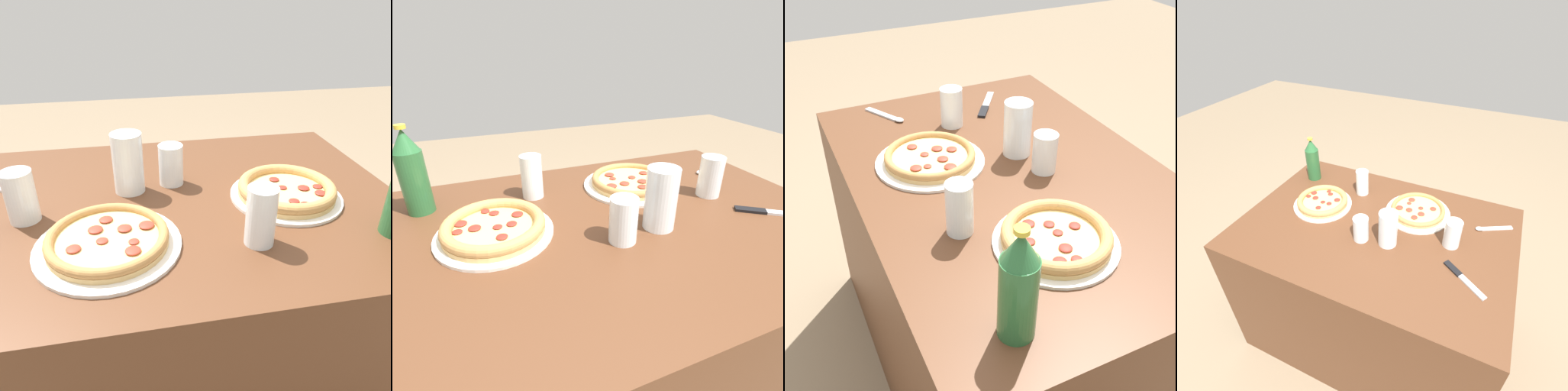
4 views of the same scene
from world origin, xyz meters
TOP-DOWN VIEW (x-y plane):
  - ground_plane at (0.00, 0.00)m, footprint 8.00×8.00m
  - table at (0.00, 0.00)m, footprint 1.21×0.83m
  - pizza_veggie at (-0.30, 0.04)m, footprint 0.29×0.29m
  - pizza_margherita at (0.14, 0.18)m, footprint 0.31×0.31m
  - glass_orange_juice at (-0.17, 0.22)m, footprint 0.06×0.06m
  - glass_mango_juice at (0.33, 0.03)m, footprint 0.07×0.07m
  - glass_cola at (-0.03, -0.09)m, footprint 0.07×0.07m
  - glass_lemonade at (0.09, -0.07)m, footprint 0.08×0.08m
  - knife at (0.42, -0.13)m, footprint 0.18×0.14m

SIDE VIEW (x-z plane):
  - ground_plane at x=0.00m, z-range 0.00..0.00m
  - table at x=0.00m, z-range 0.00..0.76m
  - knife at x=0.42m, z-range 0.76..0.77m
  - pizza_margherita at x=0.14m, z-range 0.76..0.80m
  - pizza_veggie at x=-0.30m, z-range 0.76..0.80m
  - glass_cola at x=-0.03m, z-range 0.76..0.87m
  - glass_mango_juice at x=0.33m, z-range 0.76..0.88m
  - glass_orange_juice at x=-0.17m, z-range 0.75..0.89m
  - glass_lemonade at x=0.09m, z-range 0.75..0.91m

